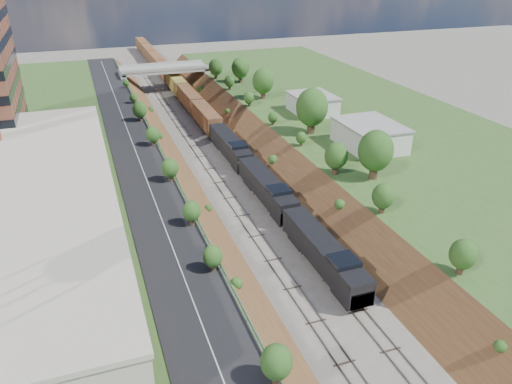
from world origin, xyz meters
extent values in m
cube|color=#325A25|center=(-33.00, 60.00, 2.50)|extent=(44.00, 180.00, 5.00)
cube|color=#325A25|center=(33.00, 60.00, 2.50)|extent=(44.00, 180.00, 5.00)
cube|color=brown|center=(-11.00, 60.00, 0.00)|extent=(10.00, 180.00, 10.00)
cube|color=brown|center=(11.00, 60.00, 0.00)|extent=(10.00, 180.00, 10.00)
cube|color=gray|center=(-2.60, 60.00, 0.09)|extent=(1.58, 180.00, 0.18)
cube|color=gray|center=(2.60, 60.00, 0.09)|extent=(1.58, 180.00, 0.18)
cube|color=black|center=(-15.50, 60.00, 5.05)|extent=(8.00, 180.00, 0.10)
cube|color=#99999E|center=(-11.40, 60.00, 5.55)|extent=(0.06, 171.00, 0.30)
cube|color=brown|center=(-28.00, 38.00, 6.10)|extent=(14.00, 62.00, 2.20)
cube|color=beige|center=(-28.00, 38.00, 9.35)|extent=(14.00, 62.00, 4.30)
cube|color=beige|center=(-28.00, 38.00, 11.75)|extent=(14.30, 62.30, 0.50)
cube|color=gray|center=(-11.50, 122.00, 3.10)|extent=(1.50, 8.00, 6.20)
cube|color=gray|center=(11.50, 122.00, 3.10)|extent=(1.50, 8.00, 6.20)
cube|color=gray|center=(0.00, 122.00, 6.20)|extent=(24.00, 8.00, 1.00)
cube|color=gray|center=(0.00, 118.00, 7.00)|extent=(24.00, 0.30, 0.80)
cube|color=gray|center=(0.00, 126.00, 7.00)|extent=(24.00, 0.30, 0.80)
cube|color=silver|center=(23.50, 52.00, 7.00)|extent=(9.00, 12.00, 4.00)
cube|color=silver|center=(23.00, 74.00, 6.80)|extent=(8.00, 10.00, 3.60)
cylinder|color=#473323|center=(17.00, 40.00, 6.31)|extent=(1.30, 1.30, 2.62)
ellipsoid|color=#355B20|center=(17.00, 40.00, 9.46)|extent=(5.25, 5.25, 6.30)
cylinder|color=#473323|center=(-11.80, 20.00, 5.61)|extent=(0.66, 0.66, 1.22)
ellipsoid|color=#355B20|center=(-11.80, 20.00, 7.08)|extent=(2.45, 2.45, 2.94)
cube|color=black|center=(2.60, 20.98, 0.45)|extent=(2.40, 4.00, 0.90)
cube|color=black|center=(2.60, 27.43, 2.46)|extent=(3.15, 18.90, 3.11)
cube|color=black|center=(2.60, 19.48, 1.80)|extent=(2.90, 3.00, 1.80)
cube|color=silver|center=(2.60, 19.48, 2.80)|extent=(2.90, 3.00, 0.15)
cube|color=black|center=(2.60, 22.48, 4.10)|extent=(3.09, 3.10, 0.90)
cube|color=black|center=(2.60, 47.33, 2.46)|extent=(3.15, 18.90, 3.11)
cube|color=black|center=(2.60, 67.23, 2.46)|extent=(3.15, 18.90, 3.11)
cube|color=brown|center=(2.60, 136.32, 2.79)|extent=(3.15, 117.26, 3.78)
camera|label=1|loc=(-22.87, -19.09, 36.09)|focal=35.00mm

